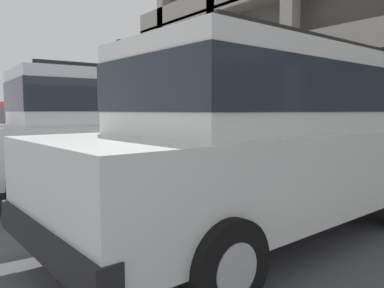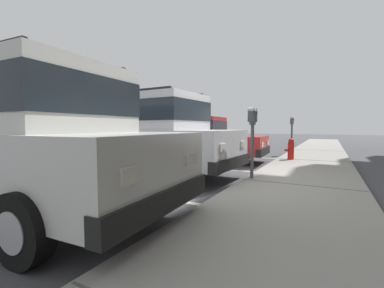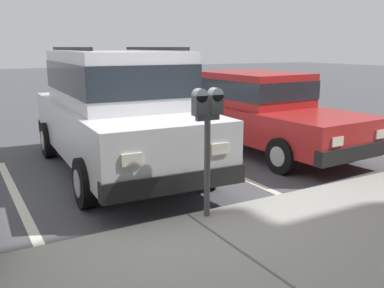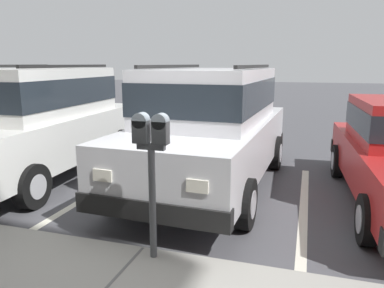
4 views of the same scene
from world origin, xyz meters
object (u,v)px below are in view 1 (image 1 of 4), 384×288
object	(u,v)px
parking_meter_near	(225,117)
red_sedan	(57,133)
silver_suv	(110,126)
parking_meter_far	(102,114)
dark_hatchback	(262,135)
fire_hydrant	(150,140)

from	to	relation	value
parking_meter_near	red_sedan	bearing A→B (deg)	-136.91
silver_suv	parking_meter_far	size ratio (longest dim) A/B	3.24
silver_suv	red_sedan	bearing A→B (deg)	-177.87
dark_hatchback	fire_hydrant	distance (m)	7.54
silver_suv	parking_meter_far	xyz separation A→B (m)	(-6.62, 2.69, 0.15)
red_sedan	parking_meter_far	bearing A→B (deg)	140.35
parking_meter_near	fire_hydrant	distance (m)	3.83
red_sedan	parking_meter_far	size ratio (longest dim) A/B	3.05
silver_suv	dark_hatchback	size ratio (longest dim) A/B	1.00
dark_hatchback	fire_hydrant	world-z (taller)	dark_hatchback
parking_meter_far	silver_suv	bearing A→B (deg)	-22.13
fire_hydrant	red_sedan	bearing A→B (deg)	-74.24
red_sedan	parking_meter_near	world-z (taller)	parking_meter_near
silver_suv	parking_meter_far	bearing A→B (deg)	160.15
silver_suv	fire_hydrant	bearing A→B (deg)	144.20
fire_hydrant	silver_suv	bearing A→B (deg)	-38.08
red_sedan	dark_hatchback	xyz separation A→B (m)	(6.17, 0.31, 0.27)
dark_hatchback	parking_meter_far	distance (m)	10.07
dark_hatchback	parking_meter_far	bearing A→B (deg)	163.39
parking_meter_far	fire_hydrant	bearing A→B (deg)	6.62
fire_hydrant	dark_hatchback	bearing A→B (deg)	-21.02
dark_hatchback	parking_meter_near	distance (m)	4.06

